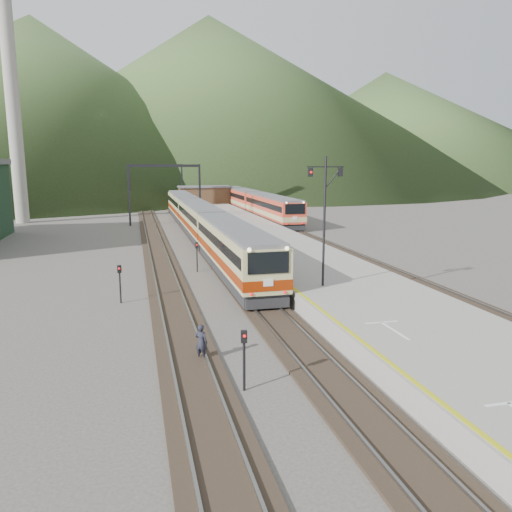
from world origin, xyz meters
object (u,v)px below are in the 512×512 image
object	(u,v)px
second_train	(255,203)
main_train	(200,220)
worker	(201,342)
signal_mast	(325,208)

from	to	relation	value
second_train	main_train	bearing A→B (deg)	-117.82
main_train	second_train	distance (m)	24.64
main_train	worker	size ratio (longest dim) A/B	37.61
second_train	signal_mast	size ratio (longest dim) A/B	5.39
main_train	worker	bearing A→B (deg)	-97.31
second_train	worker	xyz separation A→B (m)	(-15.94, -56.41, -1.28)
second_train	worker	size ratio (longest dim) A/B	26.36
second_train	worker	distance (m)	58.64
worker	second_train	bearing A→B (deg)	-69.98
main_train	second_train	world-z (taller)	second_train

